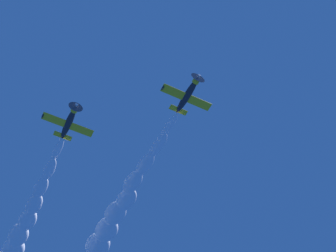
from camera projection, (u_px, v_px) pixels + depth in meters
airplane_lead at (188, 95)px, 67.42m from camera, size 7.55×7.32×2.45m
airplane_left_wingman at (69, 122)px, 69.63m from camera, size 7.54×7.30×2.45m
smoke_trail_lead at (115, 215)px, 83.25m from camera, size 29.00×32.77×6.33m
smoke_trail_left_wingman at (20, 234)px, 85.56m from camera, size 29.14×32.38×6.21m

